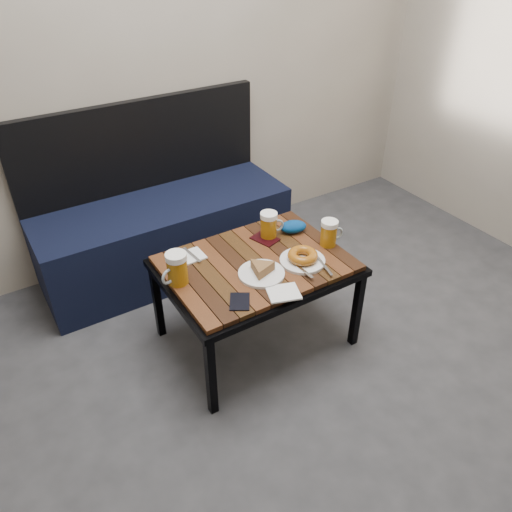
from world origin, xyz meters
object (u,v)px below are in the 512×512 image
bench (163,228)px  beer_mug_left (177,269)px  cafe_table (256,269)px  passport_navy (240,302)px  plate_pie (261,271)px  passport_burgundy (265,239)px  plate_bagel (303,258)px  beer_mug_right (329,233)px  knit_pouch (293,227)px  beer_mug_centre (269,225)px

bench → beer_mug_left: size_ratio=9.66×
cafe_table → passport_navy: passport_navy is taller
beer_mug_left → plate_pie: beer_mug_left is taller
passport_navy → passport_burgundy: (0.34, 0.34, 0.00)m
plate_bagel → plate_pie: bearing=175.7°
beer_mug_right → plate_pie: bearing=-163.5°
plate_pie → knit_pouch: (0.32, 0.22, 0.01)m
passport_navy → beer_mug_centre: bearing=75.1°
beer_mug_left → plate_bagel: beer_mug_left is taller
bench → plate_bagel: size_ratio=5.26×
beer_mug_centre → cafe_table: bearing=-128.0°
plate_pie → passport_navy: plate_pie is taller
beer_mug_right → passport_navy: beer_mug_right is taller
beer_mug_right → knit_pouch: bearing=124.2°
plate_pie → passport_burgundy: plate_pie is taller
passport_navy → beer_mug_right: bearing=45.9°
cafe_table → passport_navy: size_ratio=7.62×
bench → beer_mug_left: bearing=-107.0°
beer_mug_right → plate_bagel: size_ratio=0.48×
passport_navy → plate_pie: bearing=63.8°
bench → plate_pie: bearing=-83.8°
plate_pie → passport_burgundy: size_ratio=1.64×
cafe_table → plate_pie: (-0.03, -0.10, 0.07)m
knit_pouch → plate_pie: bearing=-145.9°
beer_mug_left → knit_pouch: beer_mug_left is taller
beer_mug_left → passport_burgundy: beer_mug_left is taller
beer_mug_left → beer_mug_right: beer_mug_left is taller
beer_mug_right → passport_burgundy: bearing=151.1°
cafe_table → beer_mug_centre: bearing=41.1°
bench → beer_mug_right: bench is taller
plate_pie → plate_bagel: bearing=-4.3°
beer_mug_left → knit_pouch: 0.65m
plate_pie → passport_burgundy: (0.17, 0.23, -0.02)m
beer_mug_left → plate_pie: (0.33, -0.14, -0.05)m
passport_burgundy → passport_navy: bearing=-152.2°
cafe_table → passport_navy: bearing=-134.8°
bench → cafe_table: bearing=-80.6°
passport_burgundy → knit_pouch: 0.16m
beer_mug_left → plate_pie: bearing=137.7°
passport_burgundy → bench: bearing=94.3°
bench → passport_navy: 1.03m
cafe_table → plate_bagel: (0.17, -0.12, 0.07)m
bench → plate_pie: (0.10, -0.90, 0.22)m
plate_bagel → knit_pouch: (0.11, 0.23, 0.01)m
beer_mug_left → passport_burgundy: 0.51m
beer_mug_centre → plate_bagel: bearing=-76.4°
beer_mug_left → beer_mug_right: size_ratio=1.14×
bench → passport_navy: bench is taller
cafe_table → beer_mug_left: bearing=173.4°
bench → beer_mug_centre: bench is taller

